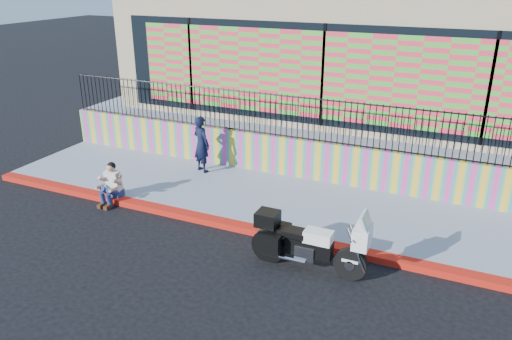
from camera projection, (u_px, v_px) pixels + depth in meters
The scene contains 10 objects.
ground at pixel (262, 235), 11.25m from camera, with size 90.00×90.00×0.00m, color black.
red_curb at pixel (262, 232), 11.23m from camera, with size 16.00×0.30×0.15m, color #B51C0C.
sidewalk at pixel (288, 203), 12.62m from camera, with size 16.00×3.00×0.15m, color #8790A2.
mural_wall at pixel (309, 159), 13.74m from camera, with size 16.00×0.20×1.10m, color #E23B9C.
metal_fence at pixel (311, 119), 13.32m from camera, with size 15.80×0.04×1.20m, color black, non-canonical shape.
elevated_platform at pixel (354, 116), 18.09m from camera, with size 16.00×10.00×1.25m, color #8790A2.
storefront_building at pixel (358, 43), 16.93m from camera, with size 14.00×8.06×4.00m.
police_motorcycle at pixel (307, 242), 9.77m from camera, with size 2.33×0.77×1.45m.
police_officer at pixel (201, 144), 14.14m from camera, with size 0.59×0.39×1.63m, color black.
seated_man at pixel (110, 188), 12.58m from camera, with size 0.54×0.71×1.06m.
Camera 1 is at (3.93, -9.09, 5.55)m, focal length 35.00 mm.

